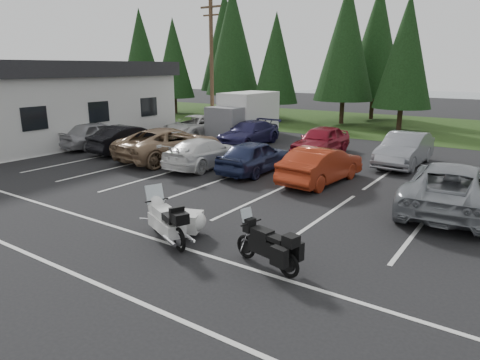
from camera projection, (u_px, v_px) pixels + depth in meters
The scene contains 28 objects.
ground at pixel (226, 205), 14.56m from camera, with size 120.00×120.00×0.00m, color black.
grass_strip at pixel (407, 127), 33.66m from camera, with size 80.00×16.00×0.01m, color #193310.
building at pixel (34, 101), 26.99m from camera, with size 10.60×15.60×4.90m, color silver, non-canonical shape.
utility_pole at pixel (212, 65), 28.39m from camera, with size 1.60×0.26×9.00m.
box_truck at pixel (241, 115), 28.53m from camera, with size 2.40×5.60×2.90m, color silver, non-canonical shape.
stall_markings at pixel (258, 192), 16.15m from camera, with size 32.00×16.00×0.01m, color silver.
conifer_0 at pixel (141, 51), 46.23m from camera, with size 4.58×4.58×10.66m.
conifer_1 at pixel (174, 58), 42.12m from camera, with size 3.96×3.96×9.22m.
conifer_2 at pixel (232, 40), 39.70m from camera, with size 5.10×5.10×11.89m.
conifer_3 at pixel (276, 58), 36.00m from camera, with size 3.87×3.87×9.02m.
conifer_4 at pixel (346, 41), 33.86m from camera, with size 4.80×4.80×11.17m.
conifer_5 at pixel (406, 51), 30.31m from camera, with size 4.14×4.14×9.63m.
conifer_back_a at pixel (225, 41), 45.17m from camera, with size 5.28×5.28×12.30m.
conifer_back_b at pixel (377, 40), 36.91m from camera, with size 4.97×4.97×11.58m.
car_near_0 at pixel (98, 134), 24.80m from camera, with size 1.83×4.55×1.55m, color #A4A3A8.
car_near_1 at pixel (131, 139), 23.33m from camera, with size 1.59×4.57×1.51m, color black.
car_near_2 at pixel (171, 144), 21.59m from camera, with size 2.69×5.84×1.62m, color #876B4E.
car_near_3 at pixel (205, 153), 20.01m from camera, with size 1.90×4.67×1.36m, color silver.
car_near_4 at pixel (255, 156), 18.96m from camera, with size 1.72×4.28×1.46m, color #1C2446.
car_near_5 at pixel (321, 165), 17.25m from camera, with size 1.56×4.49×1.48m, color #9E2C14.
car_near_6 at pixel (452, 187), 13.83m from camera, with size 2.66×5.77×1.60m, color gray.
car_far_0 at pixel (194, 127), 28.33m from camera, with size 2.42×5.24×1.46m, color silver.
car_far_1 at pixel (249, 133), 25.67m from camera, with size 1.98×4.87×1.41m, color #1E1C48.
car_far_2 at pixel (321, 140), 22.79m from camera, with size 1.81×4.49×1.53m, color maroon.
car_far_3 at pixel (405, 149), 20.25m from camera, with size 1.65×4.72×1.56m, color slate.
touring_motorcycle at pixel (166, 216), 11.44m from camera, with size 2.54×0.78×1.41m, color silver, non-canonical shape.
cargo_trailer at pixel (183, 223), 11.93m from camera, with size 1.47×0.83×0.68m, color silver, non-canonical shape.
adventure_motorcycle at pixel (267, 241), 9.90m from camera, with size 2.18×0.76×1.32m, color black, non-canonical shape.
Camera 1 is at (8.24, -11.15, 4.57)m, focal length 32.00 mm.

